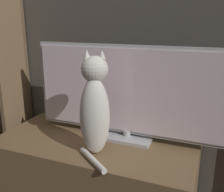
# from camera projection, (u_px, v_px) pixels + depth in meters

# --- Properties ---
(tv_stand) EXTENTS (1.12, 0.56, 0.43)m
(tv_stand) POSITION_uv_depth(u_px,v_px,m) (96.00, 174.00, 1.55)
(tv_stand) COLOR brown
(tv_stand) RESTS_ON ground_plane
(tv) EXTENTS (1.11, 0.18, 0.53)m
(tv) POSITION_uv_depth(u_px,v_px,m) (128.00, 93.00, 1.44)
(tv) COLOR #B7B7BC
(tv) RESTS_ON tv_stand
(cat) EXTENTS (0.22, 0.28, 0.53)m
(cat) POSITION_uv_depth(u_px,v_px,m) (95.00, 108.00, 1.29)
(cat) COLOR silver
(cat) RESTS_ON tv_stand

